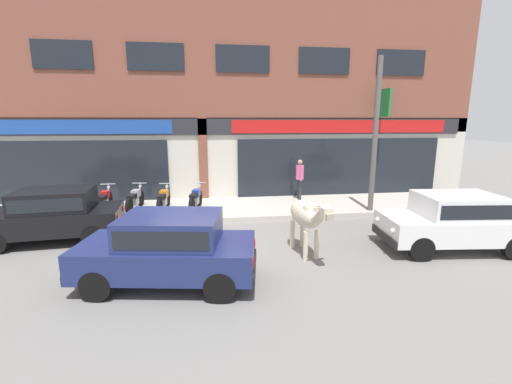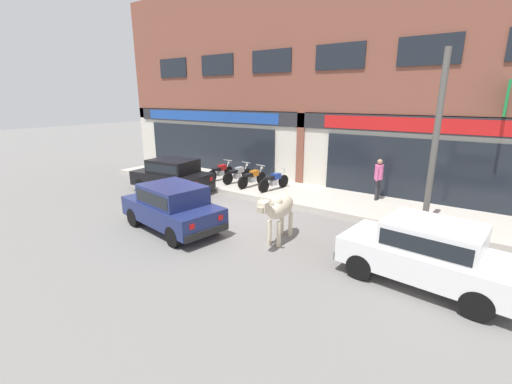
{
  "view_description": "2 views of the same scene",
  "coord_description": "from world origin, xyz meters",
  "px_view_note": "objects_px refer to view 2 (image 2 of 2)",
  "views": [
    {
      "loc": [
        0.23,
        -8.58,
        3.3
      ],
      "look_at": [
        1.55,
        1.0,
        1.27
      ],
      "focal_mm": 24.0,
      "sensor_mm": 36.0,
      "label": 1
    },
    {
      "loc": [
        7.3,
        -8.64,
        4.02
      ],
      "look_at": [
        0.53,
        1.0,
        0.76
      ],
      "focal_mm": 24.0,
      "sensor_mm": 36.0,
      "label": 2
    }
  ],
  "objects_px": {
    "car_0": "(427,250)",
    "motorcycle_0": "(220,172)",
    "motorcycle_3": "(274,181)",
    "motorcycle_1": "(237,174)",
    "pedestrian": "(379,175)",
    "motorcycle_2": "(252,178)",
    "cow": "(279,208)",
    "car_2": "(172,205)",
    "car_1": "(172,174)",
    "utility_pole": "(435,142)"
  },
  "relations": [
    {
      "from": "pedestrian",
      "to": "motorcycle_2",
      "type": "bearing_deg",
      "value": -168.38
    },
    {
      "from": "utility_pole",
      "to": "motorcycle_2",
      "type": "bearing_deg",
      "value": 172.45
    },
    {
      "from": "car_2",
      "to": "utility_pole",
      "type": "bearing_deg",
      "value": 34.05
    },
    {
      "from": "motorcycle_3",
      "to": "motorcycle_1",
      "type": "bearing_deg",
      "value": 175.56
    },
    {
      "from": "car_0",
      "to": "motorcycle_1",
      "type": "bearing_deg",
      "value": 152.65
    },
    {
      "from": "motorcycle_1",
      "to": "motorcycle_3",
      "type": "distance_m",
      "value": 2.13
    },
    {
      "from": "motorcycle_1",
      "to": "pedestrian",
      "type": "bearing_deg",
      "value": 7.92
    },
    {
      "from": "motorcycle_2",
      "to": "pedestrian",
      "type": "relative_size",
      "value": 1.13
    },
    {
      "from": "motorcycle_2",
      "to": "utility_pole",
      "type": "height_order",
      "value": "utility_pole"
    },
    {
      "from": "cow",
      "to": "motorcycle_3",
      "type": "height_order",
      "value": "cow"
    },
    {
      "from": "motorcycle_3",
      "to": "motorcycle_2",
      "type": "bearing_deg",
      "value": -177.88
    },
    {
      "from": "car_0",
      "to": "motorcycle_3",
      "type": "bearing_deg",
      "value": 146.73
    },
    {
      "from": "motorcycle_2",
      "to": "pedestrian",
      "type": "distance_m",
      "value": 5.34
    },
    {
      "from": "motorcycle_0",
      "to": "pedestrian",
      "type": "height_order",
      "value": "pedestrian"
    },
    {
      "from": "motorcycle_1",
      "to": "pedestrian",
      "type": "relative_size",
      "value": 1.13
    },
    {
      "from": "car_2",
      "to": "car_0",
      "type": "bearing_deg",
      "value": 7.81
    },
    {
      "from": "car_0",
      "to": "pedestrian",
      "type": "relative_size",
      "value": 2.33
    },
    {
      "from": "motorcycle_0",
      "to": "utility_pole",
      "type": "height_order",
      "value": "utility_pole"
    },
    {
      "from": "motorcycle_1",
      "to": "pedestrian",
      "type": "distance_m",
      "value": 6.29
    },
    {
      "from": "cow",
      "to": "utility_pole",
      "type": "height_order",
      "value": "utility_pole"
    },
    {
      "from": "cow",
      "to": "motorcycle_0",
      "type": "relative_size",
      "value": 1.18
    },
    {
      "from": "motorcycle_1",
      "to": "utility_pole",
      "type": "bearing_deg",
      "value": -8.05
    },
    {
      "from": "motorcycle_0",
      "to": "motorcycle_2",
      "type": "distance_m",
      "value": 2.03
    },
    {
      "from": "car_0",
      "to": "motorcycle_3",
      "type": "xyz_separation_m",
      "value": [
        -6.72,
        4.41,
        -0.25
      ]
    },
    {
      "from": "motorcycle_2",
      "to": "car_2",
      "type": "bearing_deg",
      "value": -81.71
    },
    {
      "from": "car_1",
      "to": "pedestrian",
      "type": "xyz_separation_m",
      "value": [
        7.83,
        3.37,
        0.34
      ]
    },
    {
      "from": "car_1",
      "to": "utility_pole",
      "type": "height_order",
      "value": "utility_pole"
    },
    {
      "from": "car_0",
      "to": "motorcycle_0",
      "type": "height_order",
      "value": "car_0"
    },
    {
      "from": "car_2",
      "to": "motorcycle_3",
      "type": "height_order",
      "value": "car_2"
    },
    {
      "from": "car_0",
      "to": "pedestrian",
      "type": "distance_m",
      "value": 6.05
    },
    {
      "from": "cow",
      "to": "car_2",
      "type": "height_order",
      "value": "cow"
    },
    {
      "from": "motorcycle_0",
      "to": "utility_pole",
      "type": "relative_size",
      "value": 0.35
    },
    {
      "from": "car_1",
      "to": "cow",
      "type": "bearing_deg",
      "value": -16.09
    },
    {
      "from": "car_0",
      "to": "pedestrian",
      "type": "height_order",
      "value": "pedestrian"
    },
    {
      "from": "motorcycle_0",
      "to": "pedestrian",
      "type": "relative_size",
      "value": 1.13
    },
    {
      "from": "car_2",
      "to": "motorcycle_1",
      "type": "distance_m",
      "value": 5.82
    },
    {
      "from": "cow",
      "to": "pedestrian",
      "type": "xyz_separation_m",
      "value": [
        1.24,
        5.27,
        0.15
      ]
    },
    {
      "from": "cow",
      "to": "pedestrian",
      "type": "relative_size",
      "value": 1.34
    },
    {
      "from": "car_2",
      "to": "motorcycle_3",
      "type": "xyz_separation_m",
      "value": [
        0.34,
        5.37,
        -0.25
      ]
    },
    {
      "from": "cow",
      "to": "motorcycle_3",
      "type": "distance_m",
      "value": 5.12
    },
    {
      "from": "car_1",
      "to": "motorcycle_2",
      "type": "distance_m",
      "value": 3.5
    },
    {
      "from": "cow",
      "to": "motorcycle_3",
      "type": "relative_size",
      "value": 1.19
    },
    {
      "from": "car_2",
      "to": "utility_pole",
      "type": "distance_m",
      "value": 8.05
    },
    {
      "from": "motorcycle_3",
      "to": "pedestrian",
      "type": "xyz_separation_m",
      "value": [
        4.08,
        1.03,
        0.6
      ]
    },
    {
      "from": "car_1",
      "to": "motorcycle_3",
      "type": "bearing_deg",
      "value": 31.93
    },
    {
      "from": "motorcycle_0",
      "to": "motorcycle_2",
      "type": "xyz_separation_m",
      "value": [
        2.02,
        -0.17,
        0.0
      ]
    },
    {
      "from": "motorcycle_2",
      "to": "utility_pole",
      "type": "bearing_deg",
      "value": -7.55
    },
    {
      "from": "motorcycle_2",
      "to": "utility_pole",
      "type": "distance_m",
      "value": 7.63
    },
    {
      "from": "motorcycle_0",
      "to": "car_1",
      "type": "bearing_deg",
      "value": -104.05
    },
    {
      "from": "cow",
      "to": "car_1",
      "type": "bearing_deg",
      "value": 163.91
    }
  ]
}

